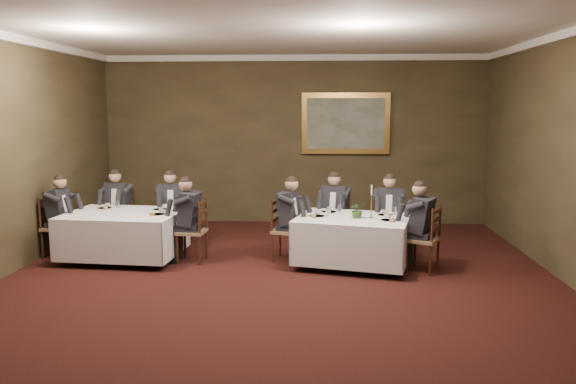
# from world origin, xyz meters

# --- Properties ---
(ground) EXTENTS (10.00, 10.00, 0.00)m
(ground) POSITION_xyz_m (0.00, 0.00, 0.00)
(ground) COLOR black
(ground) RESTS_ON ground
(ceiling) EXTENTS (8.00, 10.00, 0.10)m
(ceiling) POSITION_xyz_m (0.00, 0.00, 3.50)
(ceiling) COLOR silver
(ceiling) RESTS_ON back_wall
(back_wall) EXTENTS (8.00, 0.10, 3.50)m
(back_wall) POSITION_xyz_m (0.00, 5.00, 1.75)
(back_wall) COLOR #302918
(back_wall) RESTS_ON ground
(front_wall) EXTENTS (8.00, 0.10, 3.50)m
(front_wall) POSITION_xyz_m (0.00, -5.00, 1.75)
(front_wall) COLOR #302918
(front_wall) RESTS_ON ground
(crown_molding) EXTENTS (8.00, 10.00, 0.12)m
(crown_molding) POSITION_xyz_m (0.00, 0.00, 3.44)
(crown_molding) COLOR white
(crown_molding) RESTS_ON back_wall
(table_main) EXTENTS (1.95, 1.65, 0.67)m
(table_main) POSITION_xyz_m (1.07, 1.70, 0.45)
(table_main) COLOR black
(table_main) RESTS_ON ground
(table_second) EXTENTS (1.90, 1.50, 0.67)m
(table_second) POSITION_xyz_m (-2.60, 1.87, 0.45)
(table_second) COLOR black
(table_second) RESTS_ON ground
(chair_main_backleft) EXTENTS (0.56, 0.54, 1.00)m
(chair_main_backleft) POSITION_xyz_m (0.82, 2.65, 0.28)
(chair_main_backleft) COLOR olive
(chair_main_backleft) RESTS_ON ground
(diner_main_backleft) EXTENTS (0.54, 0.59, 1.35)m
(diner_main_backleft) POSITION_xyz_m (0.82, 2.64, 0.51)
(diner_main_backleft) COLOR black
(diner_main_backleft) RESTS_ON chair_main_backleft
(chair_main_backright) EXTENTS (0.50, 0.48, 1.00)m
(chair_main_backright) POSITION_xyz_m (1.71, 2.44, 0.28)
(chair_main_backright) COLOR olive
(chair_main_backright) RESTS_ON ground
(diner_main_backright) EXTENTS (0.46, 0.53, 1.35)m
(diner_main_backright) POSITION_xyz_m (1.70, 2.43, 0.51)
(diner_main_backright) COLOR black
(diner_main_backright) RESTS_ON chair_main_backright
(chair_main_endleft) EXTENTS (0.51, 0.53, 1.00)m
(chair_main_endleft) POSITION_xyz_m (0.02, 1.95, 0.28)
(chair_main_endleft) COLOR olive
(chair_main_endleft) RESTS_ON ground
(diner_main_endleft) EXTENTS (0.56, 0.50, 1.35)m
(diner_main_endleft) POSITION_xyz_m (0.03, 1.94, 0.51)
(diner_main_endleft) COLOR black
(diner_main_endleft) RESTS_ON chair_main_endleft
(chair_main_endright) EXTENTS (0.58, 0.59, 1.00)m
(chair_main_endright) POSITION_xyz_m (2.11, 1.45, 0.28)
(chair_main_endright) COLOR olive
(chair_main_endright) RESTS_ON ground
(diner_main_endright) EXTENTS (0.61, 0.58, 1.35)m
(diner_main_endright) POSITION_xyz_m (2.10, 1.46, 0.51)
(diner_main_endright) COLOR black
(diner_main_endright) RESTS_ON chair_main_endright
(chair_sec_backleft) EXTENTS (0.51, 0.50, 1.00)m
(chair_sec_backleft) POSITION_xyz_m (-3.02, 2.83, 0.28)
(chair_sec_backleft) COLOR olive
(chair_sec_backleft) RESTS_ON ground
(diner_sec_backleft) EXTENTS (0.48, 0.55, 1.35)m
(diner_sec_backleft) POSITION_xyz_m (-3.02, 2.81, 0.51)
(diner_sec_backleft) COLOR black
(diner_sec_backleft) RESTS_ON chair_sec_backleft
(chair_sec_backright) EXTENTS (0.51, 0.49, 1.00)m
(chair_sec_backright) POSITION_xyz_m (-2.05, 2.76, 0.28)
(chair_sec_backright) COLOR olive
(chair_sec_backright) RESTS_ON ground
(diner_sec_backright) EXTENTS (0.48, 0.55, 1.35)m
(diner_sec_backright) POSITION_xyz_m (-2.05, 2.74, 0.51)
(diner_sec_backright) COLOR black
(diner_sec_backright) RESTS_ON chair_sec_backright
(chair_sec_endright) EXTENTS (0.45, 0.47, 1.00)m
(chair_sec_endright) POSITION_xyz_m (-1.46, 1.78, 0.28)
(chair_sec_endright) COLOR olive
(chair_sec_endright) RESTS_ON ground
(diner_sec_endright) EXTENTS (0.51, 0.44, 1.35)m
(diner_sec_endright) POSITION_xyz_m (-1.47, 1.78, 0.51)
(diner_sec_endright) COLOR black
(diner_sec_endright) RESTS_ON chair_sec_endright
(chair_sec_endleft) EXTENTS (0.45, 0.47, 1.00)m
(chair_sec_endleft) POSITION_xyz_m (-3.74, 1.95, 0.28)
(chair_sec_endleft) COLOR olive
(chair_sec_endleft) RESTS_ON ground
(diner_sec_endleft) EXTENTS (0.50, 0.44, 1.35)m
(diner_sec_endleft) POSITION_xyz_m (-3.73, 1.95, 0.51)
(diner_sec_endleft) COLOR black
(diner_sec_endleft) RESTS_ON chair_sec_endleft
(centerpiece) EXTENTS (0.30, 0.28, 0.28)m
(centerpiece) POSITION_xyz_m (1.14, 1.65, 0.91)
(centerpiece) COLOR #2D5926
(centerpiece) RESTS_ON table_main
(candlestick) EXTENTS (0.08, 0.08, 0.52)m
(candlestick) POSITION_xyz_m (1.34, 1.66, 0.96)
(candlestick) COLOR gold
(candlestick) RESTS_ON table_main
(place_setting_table_main) EXTENTS (0.33, 0.31, 0.14)m
(place_setting_table_main) POSITION_xyz_m (0.76, 2.18, 0.80)
(place_setting_table_main) COLOR white
(place_setting_table_main) RESTS_ON table_main
(place_setting_table_second) EXTENTS (0.33, 0.31, 0.14)m
(place_setting_table_second) POSITION_xyz_m (-3.00, 2.30, 0.80)
(place_setting_table_second) COLOR white
(place_setting_table_second) RESTS_ON table_second
(painting) EXTENTS (1.82, 0.09, 1.26)m
(painting) POSITION_xyz_m (1.07, 4.94, 2.11)
(painting) COLOR tan
(painting) RESTS_ON back_wall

